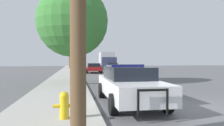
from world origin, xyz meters
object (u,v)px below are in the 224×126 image
fire_hydrant (64,104)px  tree_sidewalk_near (73,21)px  police_car (129,84)px  traffic_light (81,48)px  car_background_midblock (94,68)px  tree_sidewalk_far (70,41)px  box_truck (107,60)px  car_background_oncoming (112,66)px

fire_hydrant → tree_sidewalk_near: size_ratio=0.11×
police_car → fire_hydrant: police_car is taller
traffic_light → police_car: bearing=-86.9°
traffic_light → tree_sidewalk_near: 15.62m
fire_hydrant → car_background_midblock: (2.80, 22.73, 0.17)m
traffic_light → car_background_midblock: (1.62, -2.33, -2.73)m
traffic_light → tree_sidewalk_far: 11.42m
box_truck → tree_sidewalk_far: 8.27m
police_car → traffic_light: (-1.23, 22.78, 2.64)m
tree_sidewalk_near → tree_sidewalk_far: bearing=91.4°
police_car → fire_hydrant: 3.33m
fire_hydrant → tree_sidewalk_far: bearing=90.8°
car_background_oncoming → box_truck: size_ratio=0.68×
car_background_midblock → tree_sidewalk_near: tree_sidewalk_near is taller
police_car → traffic_light: size_ratio=1.13×
car_background_midblock → car_background_oncoming: (3.50, 5.46, 0.01)m
car_background_oncoming → box_truck: box_truck is taller
traffic_light → box_truck: 9.27m
car_background_oncoming → tree_sidewalk_near: tree_sidewalk_near is taller
car_background_midblock → tree_sidewalk_near: (-2.63, -13.22, 3.75)m
car_background_oncoming → tree_sidewalk_near: (-6.13, -18.69, 3.74)m
fire_hydrant → police_car: bearing=43.6°
car_background_midblock → box_truck: bearing=72.6°
tree_sidewalk_near → police_car: bearing=-72.8°
tree_sidewalk_far → car_background_oncoming: bearing=-49.8°
box_truck → car_background_oncoming: bearing=94.3°
fire_hydrant → car_background_oncoming: size_ratio=0.16×
car_background_midblock → tree_sidewalk_far: bearing=104.5°
traffic_light → car_background_midblock: 3.94m
police_car → tree_sidewalk_far: tree_sidewalk_far is taller
car_background_oncoming → traffic_light: bearing=35.5°
fire_hydrant → traffic_light: (1.18, 25.07, 2.90)m
police_car → car_background_midblock: police_car is taller
car_background_oncoming → box_truck: (-0.22, 4.53, 0.94)m
police_car → tree_sidewalk_near: (-2.24, 7.22, 3.66)m
fire_hydrant → car_background_midblock: size_ratio=0.18×
traffic_light → box_truck: traffic_light is taller
traffic_light → box_truck: size_ratio=0.69×
car_background_oncoming → tree_sidewalk_near: size_ratio=0.67×
police_car → fire_hydrant: (-2.40, -2.29, -0.26)m
police_car → car_background_oncoming: police_car is taller
box_truck → tree_sidewalk_far: bearing=-26.4°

